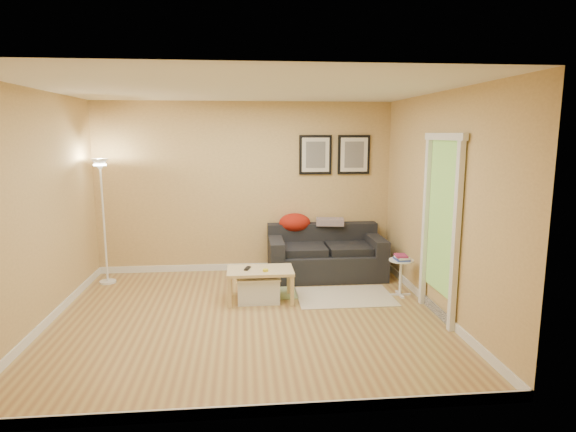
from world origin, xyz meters
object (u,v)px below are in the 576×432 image
object	(u,v)px
sofa	(326,252)
coffee_table	(260,285)
side_table	(401,278)
floor_lamp	(104,225)
book_stack	(402,257)
storage_bin	(258,288)

from	to	relation	value
sofa	coffee_table	xyz separation A→B (m)	(-1.02, -0.98, -0.17)
side_table	floor_lamp	size ratio (longest dim) A/B	0.27
coffee_table	floor_lamp	size ratio (longest dim) A/B	0.47
floor_lamp	book_stack	bearing A→B (deg)	-13.14
floor_lamp	side_table	bearing A→B (deg)	-12.98
sofa	coffee_table	world-z (taller)	sofa
sofa	storage_bin	distance (m)	1.45
sofa	storage_bin	bearing A→B (deg)	-136.79
coffee_table	side_table	size ratio (longest dim) A/B	1.71
storage_bin	floor_lamp	xyz separation A→B (m)	(-2.14, 0.96, 0.68)
coffee_table	book_stack	bearing A→B (deg)	7.34
sofa	floor_lamp	xyz separation A→B (m)	(-3.18, -0.02, 0.47)
side_table	floor_lamp	distance (m)	4.17
side_table	book_stack	world-z (taller)	book_stack
sofa	storage_bin	world-z (taller)	sofa
sofa	coffee_table	bearing A→B (deg)	-136.21
coffee_table	side_table	xyz separation A→B (m)	(1.85, 0.03, 0.04)
side_table	sofa	bearing A→B (deg)	131.50
book_stack	floor_lamp	world-z (taller)	floor_lamp
side_table	floor_lamp	world-z (taller)	floor_lamp
coffee_table	book_stack	size ratio (longest dim) A/B	3.82
sofa	book_stack	distance (m)	1.28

